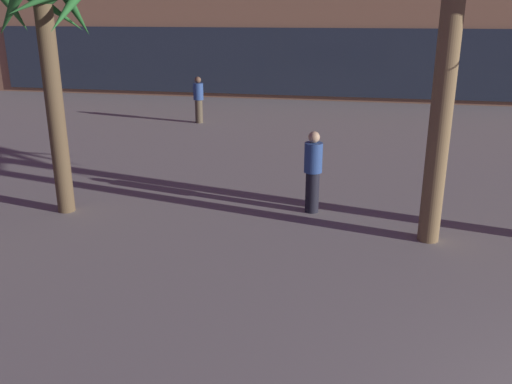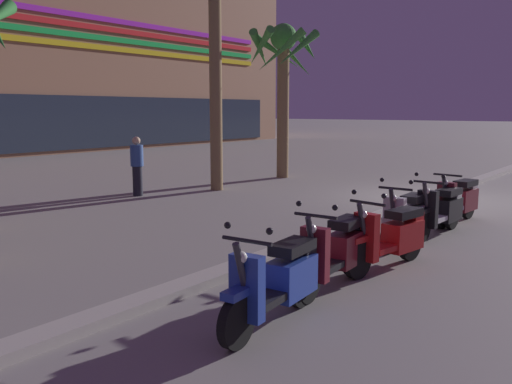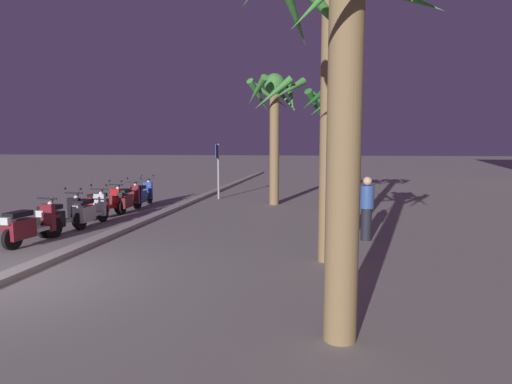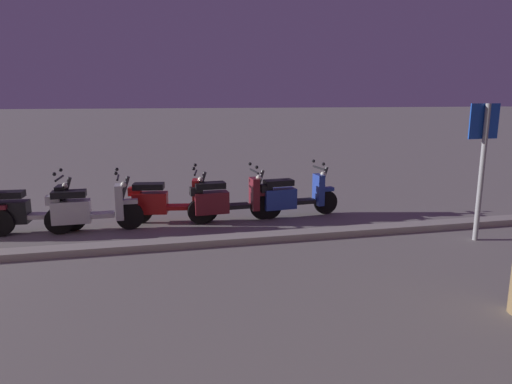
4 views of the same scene
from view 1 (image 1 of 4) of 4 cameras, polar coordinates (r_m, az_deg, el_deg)
palm_tree_near_sign at (r=10.45m, az=-21.14°, el=15.55°), size 1.93×1.97×4.43m
pedestrian_window_shopping at (r=18.83m, az=-6.06°, el=9.69°), size 0.34×0.34×1.56m
pedestrian_strolling_near_curb at (r=10.23m, az=5.99°, el=2.25°), size 0.34×0.34×1.57m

